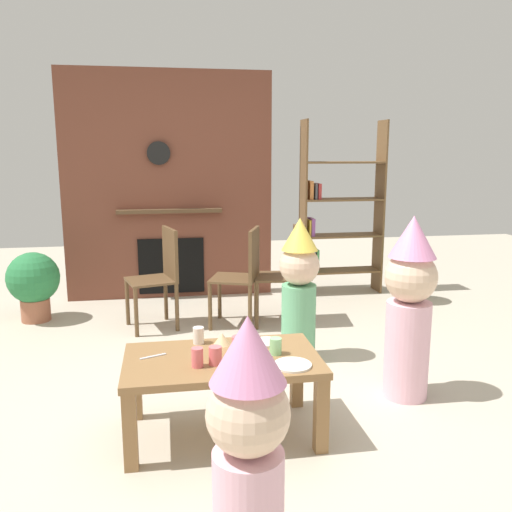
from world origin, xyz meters
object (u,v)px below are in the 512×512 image
object	(u,v)px
paper_plate_front	(293,365)
dining_chair_left	(161,272)
paper_cup_near_left	(198,335)
potted_plant_short	(33,282)
child_in_pink	(409,303)
paper_plate_rear	(267,342)
child_with_cone_hat	(248,454)
paper_cup_near_right	(239,345)
birthday_cake_slice	(222,339)
paper_cup_far_left	(197,357)
bookshelf	(336,216)
dining_chair_right	(286,269)
child_by_the_chairs	(299,286)
paper_cup_center	(215,355)
coffee_table	(222,370)
dining_chair_middle	(244,271)
paper_cup_far_right	(276,346)
potted_plant_tall	(412,271)

from	to	relation	value
paper_plate_front	dining_chair_left	distance (m)	2.26
paper_cup_near_left	potted_plant_short	xyz separation A→B (m)	(-1.40, 2.11, -0.13)
child_in_pink	potted_plant_short	size ratio (longest dim) A/B	1.81
paper_plate_rear	child_with_cone_hat	size ratio (longest dim) A/B	0.16
paper_cup_near_right	birthday_cake_slice	xyz separation A→B (m)	(-0.08, 0.17, -0.02)
birthday_cake_slice	dining_chair_left	distance (m)	1.81
paper_cup_far_left	child_with_cone_hat	world-z (taller)	child_with_cone_hat
bookshelf	child_with_cone_hat	xyz separation A→B (m)	(-1.61, -3.98, -0.32)
paper_cup_far_left	dining_chair_left	world-z (taller)	dining_chair_left
paper_cup_far_left	paper_plate_front	xyz separation A→B (m)	(0.50, -0.07, -0.05)
child_in_pink	dining_chair_right	bearing A→B (deg)	-87.80
dining_chair_left	potted_plant_short	world-z (taller)	dining_chair_left
paper_plate_front	child_by_the_chairs	size ratio (longest dim) A/B	0.19
paper_cup_center	paper_plate_rear	world-z (taller)	paper_cup_center
paper_cup_far_left	coffee_table	bearing A→B (deg)	37.42
child_with_cone_hat	dining_chair_middle	world-z (taller)	child_with_cone_hat
child_in_pink	dining_chair_left	size ratio (longest dim) A/B	1.32
coffee_table	paper_cup_near_right	size ratio (longest dim) A/B	10.38
paper_cup_far_right	bookshelf	bearing A→B (deg)	65.97
paper_cup_near_right	potted_plant_tall	size ratio (longest dim) A/B	0.17
paper_cup_near_right	birthday_cake_slice	size ratio (longest dim) A/B	1.03
dining_chair_right	potted_plant_tall	bearing A→B (deg)	-153.66
paper_plate_front	dining_chair_middle	xyz separation A→B (m)	(0.05, 2.05, 0.05)
paper_plate_rear	paper_cup_center	bearing A→B (deg)	-140.73
paper_cup_near_right	child_in_pink	bearing A→B (deg)	12.39
bookshelf	child_by_the_chairs	bearing A→B (deg)	-115.65
paper_cup_center	dining_chair_left	world-z (taller)	dining_chair_left
paper_cup_near_right	dining_chair_right	xyz separation A→B (m)	(0.69, 1.86, 0.00)
child_with_cone_hat	paper_cup_far_left	bearing A→B (deg)	7.83
potted_plant_short	paper_cup_center	bearing A→B (deg)	-58.96
child_with_cone_hat	dining_chair_right	xyz separation A→B (m)	(0.82, 3.02, -0.04)
coffee_table	child_with_cone_hat	size ratio (longest dim) A/B	1.02
dining_chair_middle	potted_plant_tall	world-z (taller)	dining_chair_middle
coffee_table	potted_plant_tall	world-z (taller)	potted_plant_tall
bookshelf	paper_plate_rear	size ratio (longest dim) A/B	11.48
bookshelf	child_with_cone_hat	distance (m)	4.31
bookshelf	dining_chair_middle	size ratio (longest dim) A/B	2.11
paper_cup_far_left	paper_cup_near_left	bearing A→B (deg)	85.31
child_by_the_chairs	dining_chair_left	bearing A→B (deg)	-98.48
paper_plate_front	birthday_cake_slice	distance (m)	0.50
paper_cup_center	paper_plate_rear	xyz separation A→B (m)	(0.33, 0.27, -0.04)
child_in_pink	child_by_the_chairs	xyz separation A→B (m)	(-0.53, 0.74, -0.05)
paper_cup_far_left	potted_plant_short	xyz separation A→B (m)	(-1.37, 2.45, -0.13)
potted_plant_short	paper_cup_far_left	bearing A→B (deg)	-60.81
paper_cup_far_left	child_by_the_chairs	world-z (taller)	child_by_the_chairs
coffee_table	child_by_the_chairs	xyz separation A→B (m)	(0.69, 1.02, 0.19)
paper_plate_rear	child_by_the_chairs	size ratio (longest dim) A/B	0.15
bookshelf	paper_cup_center	distance (m)	3.38
paper_plate_front	dining_chair_middle	world-z (taller)	dining_chair_middle
paper_cup_near_left	paper_plate_rear	xyz separation A→B (m)	(0.40, -0.06, -0.04)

